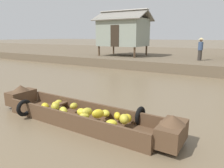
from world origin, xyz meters
TOP-DOWN VIEW (x-y plane):
  - ground_plane at (0.00, 10.00)m, footprint 300.00×300.00m
  - riverbank_strip at (0.00, 24.27)m, footprint 160.00×20.00m
  - banana_boat at (1.29, 4.91)m, footprint 5.94×1.75m
  - stilt_house_left at (-4.15, 17.69)m, footprint 4.66×3.49m
  - vendor_person at (2.60, 17.03)m, footprint 0.44×0.44m

SIDE VIEW (x-z plane):
  - ground_plane at x=0.00m, z-range 0.00..0.00m
  - banana_boat at x=1.29m, z-range -0.13..0.65m
  - riverbank_strip at x=0.00m, z-range 0.00..0.71m
  - vendor_person at x=2.60m, z-range 0.81..2.47m
  - stilt_house_left at x=-4.15m, z-range 0.85..4.87m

